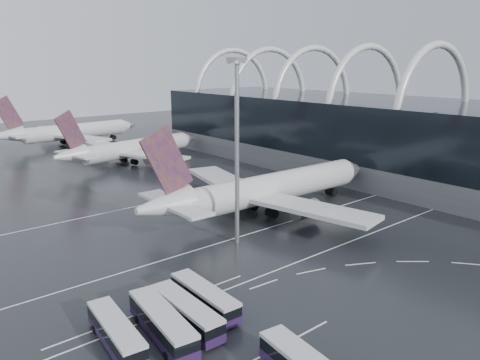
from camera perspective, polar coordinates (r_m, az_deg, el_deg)
ground at (r=75.25m, az=5.97°, el=-9.41°), size 420.00×420.00×0.00m
terminal at (r=131.71m, az=18.74°, el=5.10°), size 42.00×160.00×34.90m
lane_marking_near at (r=74.00m, az=7.10°, el=-9.87°), size 120.00×0.25×0.01m
lane_marking_mid at (r=83.35m, az=0.01°, el=-6.92°), size 120.00×0.25×0.01m
lane_marking_far at (r=105.20m, az=-9.85°, el=-2.59°), size 120.00×0.25×0.01m
bus_bay_line_north at (r=61.97m, az=-10.27°, el=-15.05°), size 28.00×0.25×0.01m
airliner_main at (r=94.28m, az=3.16°, el=-1.21°), size 59.00×51.88×20.03m
airliner_gate_b at (r=145.25m, az=-13.17°, el=3.69°), size 50.83×45.20×17.67m
airliner_gate_c at (r=183.92m, az=-20.20°, el=5.47°), size 53.84×49.61×19.18m
bus_row_near_a at (r=54.90m, az=-14.88°, el=-17.52°), size 3.99×12.20×2.95m
bus_row_near_b at (r=55.28m, az=-9.46°, el=-16.80°), size 4.57×13.31×3.21m
bus_row_near_c at (r=57.15m, az=-6.61°, el=-15.68°), size 3.32×12.47×3.04m
bus_row_near_d at (r=60.15m, az=-4.35°, el=-14.05°), size 3.24×12.10×2.95m
floodlight_mast at (r=75.96m, az=-0.37°, el=6.11°), size 2.36×2.36×30.76m
gse_cart_belly_a at (r=101.87m, az=7.40°, el=-2.71°), size 2.18×1.29×1.19m
gse_cart_belly_b at (r=110.49m, az=5.07°, el=-1.34°), size 1.91×1.13×1.04m
gse_cart_belly_d at (r=113.87m, az=7.49°, el=-0.88°), size 2.29×1.35×1.25m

